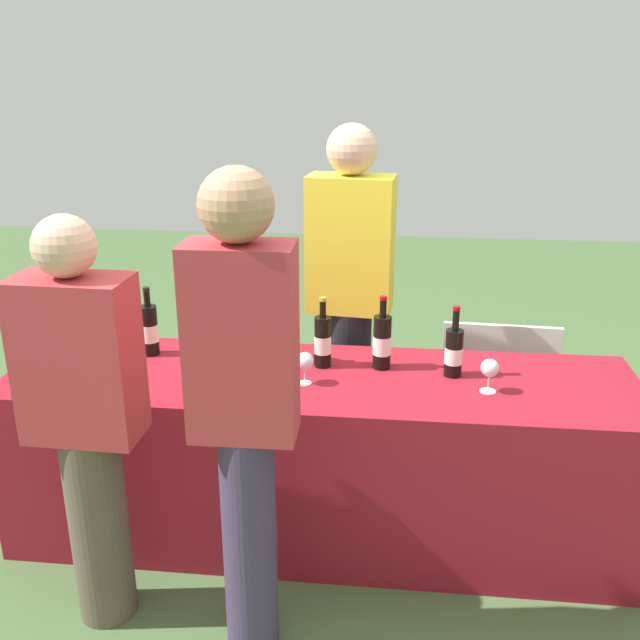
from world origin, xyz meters
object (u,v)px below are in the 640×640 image
Objects in this scene: wine_bottle_4 at (324,341)px; menu_board at (497,389)px; wine_bottle_1 at (221,331)px; wine_bottle_0 at (150,330)px; guest_0 at (86,417)px; wine_glass_2 at (256,358)px; wine_bottle_6 at (454,352)px; wine_glass_4 at (490,369)px; guest_1 at (244,402)px; wine_glass_3 at (305,362)px; wine_bottle_3 at (290,339)px; wine_glass_0 at (111,363)px; server_pouring at (350,292)px; wine_glass_1 at (226,366)px; wine_bottle_2 at (264,334)px; wine_bottle_5 at (382,342)px.

menu_board is (0.86, 0.71, -0.52)m from wine_bottle_4.
wine_bottle_0 is at bearing -178.35° from wine_bottle_1.
guest_0 reaches higher than wine_bottle_4.
wine_bottle_6 is at bearing 11.78° from wine_glass_2.
guest_1 is at bearing -145.18° from wine_glass_4.
wine_glass_4 is (0.74, 0.00, 0.00)m from wine_glass_3.
wine_bottle_3 is 2.22× the size of wine_glass_0.
server_pouring is 1.13× the size of guest_0.
wine_bottle_6 is 2.23× the size of wine_glass_3.
menu_board is (0.78, 0.24, -0.60)m from server_pouring.
wine_bottle_6 is 0.62m from wine_glass_3.
wine_glass_0 is (-0.83, -0.29, -0.02)m from wine_bottle_4.
wine_bottle_6 reaches higher than wine_glass_1.
guest_0 is 2.20m from menu_board.
wine_glass_1 is at bearing -126.83° from wine_bottle_3.
server_pouring is at bearing 63.75° from wine_glass_2.
wine_bottle_4 is 0.33m from wine_glass_2.
wine_glass_3 is (0.21, -0.23, -0.02)m from wine_bottle_2.
guest_1 is at bearing -82.38° from wine_glass_2.
wine_bottle_2 is 2.36× the size of wine_glass_1.
wine_bottle_5 reaches higher than wine_bottle_3.
wine_glass_2 is at bearing -178.73° from wine_glass_4.
wine_glass_0 is 0.99× the size of wine_glass_3.
wine_bottle_4 is 0.43× the size of menu_board.
guest_1 reaches higher than wine_glass_3.
wine_bottle_1 is 2.45× the size of wine_glass_3.
wine_bottle_1 is 2.48× the size of wine_glass_0.
guest_0 is at bearing -135.84° from wine_glass_2.
wine_glass_4 is at bearing 138.51° from server_pouring.
wine_bottle_4 is 0.48m from server_pouring.
wine_glass_1 is at bearing -138.56° from menu_board.
wine_bottle_5 is (1.04, -0.04, 0.00)m from wine_bottle_0.
wine_bottle_4 is at bearing 73.21° from wine_glass_3.
wine_bottle_3 is at bearing 113.25° from wine_glass_3.
server_pouring is 1.02× the size of guest_1.
wine_bottle_0 is 0.75m from guest_0.
wine_bottle_6 is 0.20m from wine_glass_4.
wine_bottle_4 reaches higher than wine_glass_1.
wine_bottle_0 is 1.03m from guest_1.
wine_bottle_0 is 2.07× the size of wine_glass_2.
wine_bottle_3 is 0.85m from wine_glass_4.
guest_1 is 2.36× the size of menu_board.
guest_1 reaches higher than wine_glass_2.
wine_glass_4 is at bearing 4.34° from wine_glass_1.
wine_bottle_3 is 0.41× the size of menu_board.
wine_bottle_6 is at bearing 138.73° from server_pouring.
wine_bottle_3 is at bearing -142.86° from menu_board.
wine_bottle_6 reaches higher than wine_bottle_3.
wine_glass_1 is (-0.91, -0.23, -0.01)m from wine_bottle_6.
wine_glass_1 is at bearing -166.12° from wine_glass_3.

